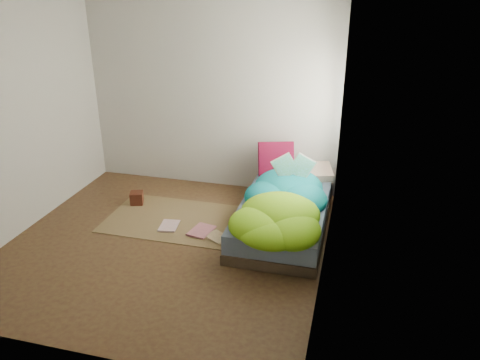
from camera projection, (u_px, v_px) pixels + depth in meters
name	position (u px, v px, depth m)	size (l,w,h in m)	color
ground	(166.00, 243.00, 5.30)	(3.50, 3.50, 0.00)	#402418
room_walls	(158.00, 102.00, 4.66)	(3.54, 3.54, 2.62)	beige
bed	(284.00, 214.00, 5.59)	(1.00, 2.00, 0.34)	#372D1E
duvet	(282.00, 196.00, 5.26)	(0.96, 1.84, 0.34)	#076479
rug	(172.00, 219.00, 5.82)	(1.60, 1.10, 0.01)	brown
pillow_floral	(308.00, 173.00, 6.16)	(0.59, 0.37, 0.13)	beige
pillow_magenta	(276.00, 159.00, 6.16)	(0.46, 0.14, 0.46)	#470417
open_book	(294.00, 159.00, 5.50)	(0.42, 0.09, 0.26)	#2E8E3E
wooden_box	(137.00, 198.00, 6.18)	(0.16, 0.16, 0.16)	#3C0E0D
floor_book_a	(161.00, 225.00, 5.63)	(0.21, 0.29, 0.02)	beige
floor_book_b	(193.00, 229.00, 5.55)	(0.24, 0.32, 0.03)	#B26669
floor_book_c	(211.00, 240.00, 5.32)	(0.20, 0.27, 0.02)	tan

